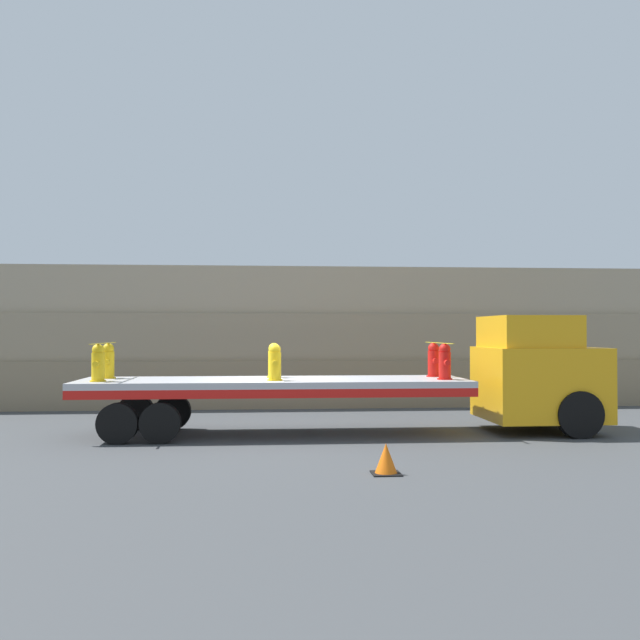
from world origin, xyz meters
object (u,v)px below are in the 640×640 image
(truck_cab, at_px, (541,373))
(fire_hydrant_red_far_2, at_px, (434,360))
(fire_hydrant_yellow_near_0, at_px, (98,363))
(fire_hydrant_yellow_far_1, at_px, (274,361))
(flatbed_trailer, at_px, (249,390))
(fire_hydrant_red_near_2, at_px, (445,362))
(fire_hydrant_yellow_near_1, at_px, (275,363))
(fire_hydrant_yellow_far_0, at_px, (108,361))
(traffic_cone, at_px, (386,459))

(truck_cab, distance_m, fire_hydrant_red_far_2, 2.68)
(fire_hydrant_red_far_2, bearing_deg, fire_hydrant_yellow_near_0, -172.26)
(fire_hydrant_yellow_far_1, bearing_deg, truck_cab, -4.73)
(flatbed_trailer, bearing_deg, fire_hydrant_red_near_2, -6.73)
(fire_hydrant_yellow_near_0, distance_m, fire_hydrant_yellow_far_1, 4.20)
(fire_hydrant_yellow_near_1, bearing_deg, flatbed_trailer, 138.27)
(fire_hydrant_yellow_far_1, bearing_deg, fire_hydrant_red_far_2, 0.00)
(fire_hydrant_red_near_2, bearing_deg, fire_hydrant_red_far_2, 90.00)
(truck_cab, height_order, fire_hydrant_red_far_2, truck_cab)
(fire_hydrant_yellow_near_0, bearing_deg, fire_hydrant_yellow_far_0, 90.00)
(truck_cab, distance_m, fire_hydrant_yellow_near_1, 6.68)
(truck_cab, height_order, fire_hydrant_yellow_far_0, truck_cab)
(fire_hydrant_yellow_far_1, bearing_deg, flatbed_trailer, -138.27)
(fire_hydrant_yellow_near_0, distance_m, fire_hydrant_yellow_far_0, 1.10)
(fire_hydrant_yellow_far_1, relative_size, fire_hydrant_red_far_2, 1.00)
(fire_hydrant_yellow_far_1, bearing_deg, fire_hydrant_yellow_far_0, 180.00)
(fire_hydrant_red_near_2, bearing_deg, fire_hydrant_yellow_near_0, 180.00)
(fire_hydrant_red_near_2, xyz_separation_m, fire_hydrant_red_far_2, (0.00, 1.10, 0.00))
(flatbed_trailer, distance_m, fire_hydrant_yellow_near_1, 1.07)
(fire_hydrant_yellow_far_0, bearing_deg, fire_hydrant_red_far_2, 0.00)
(fire_hydrant_red_near_2, bearing_deg, flatbed_trailer, 173.27)
(fire_hydrant_red_near_2, bearing_deg, traffic_cone, -116.64)
(fire_hydrant_yellow_near_1, bearing_deg, fire_hydrant_yellow_near_0, 180.00)
(fire_hydrant_yellow_far_0, relative_size, fire_hydrant_yellow_far_1, 1.00)
(flatbed_trailer, distance_m, fire_hydrant_red_near_2, 4.75)
(truck_cab, bearing_deg, fire_hydrant_yellow_near_1, -175.27)
(truck_cab, relative_size, fire_hydrant_yellow_far_0, 3.33)
(fire_hydrant_yellow_near_0, relative_size, fire_hydrant_yellow_far_1, 1.00)
(truck_cab, xyz_separation_m, fire_hydrant_yellow_far_0, (-10.71, 0.55, 0.30))
(fire_hydrant_yellow_near_0, xyz_separation_m, fire_hydrant_yellow_far_1, (4.05, 1.10, 0.00))
(flatbed_trailer, relative_size, fire_hydrant_red_far_2, 10.79)
(fire_hydrant_yellow_near_1, xyz_separation_m, fire_hydrant_red_far_2, (4.05, 1.10, 0.00))
(truck_cab, bearing_deg, fire_hydrant_red_near_2, -168.04)
(truck_cab, relative_size, fire_hydrant_red_far_2, 3.33)
(fire_hydrant_yellow_far_0, distance_m, fire_hydrant_red_far_2, 8.11)
(flatbed_trailer, bearing_deg, fire_hydrant_yellow_near_1, -41.73)
(fire_hydrant_yellow_far_0, relative_size, fire_hydrant_yellow_near_1, 1.00)
(fire_hydrant_yellow_far_1, xyz_separation_m, fire_hydrant_red_near_2, (4.05, -1.10, 0.00))
(fire_hydrant_yellow_far_0, bearing_deg, fire_hydrant_yellow_near_0, -90.00)
(fire_hydrant_yellow_far_0, bearing_deg, truck_cab, -2.95)
(fire_hydrant_red_near_2, relative_size, fire_hydrant_red_far_2, 1.00)
(fire_hydrant_yellow_far_1, bearing_deg, fire_hydrant_yellow_near_0, -164.79)
(traffic_cone, bearing_deg, truck_cab, 45.82)
(fire_hydrant_red_near_2, bearing_deg, fire_hydrant_yellow_near_1, 180.00)
(flatbed_trailer, relative_size, traffic_cone, 17.21)
(fire_hydrant_yellow_near_1, relative_size, fire_hydrant_red_near_2, 1.00)
(fire_hydrant_yellow_far_0, distance_m, traffic_cone, 8.20)
(fire_hydrant_yellow_far_0, height_order, fire_hydrant_yellow_near_1, same)
(fire_hydrant_yellow_far_0, distance_m, fire_hydrant_red_near_2, 8.18)
(fire_hydrant_red_near_2, height_order, traffic_cone, fire_hydrant_red_near_2)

